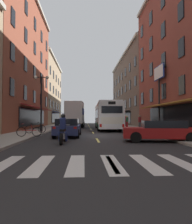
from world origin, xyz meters
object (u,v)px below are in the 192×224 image
Objects in this scene: sedan_mid at (68,128)px; sedan_far at (161,131)px; transit_bus at (107,116)px; motorcycle_rider at (63,131)px; pedestrian_far at (140,122)px; box_truck at (75,115)px; billboard_sign at (159,81)px; street_lamp_twin at (41,100)px; sedan_near at (77,122)px; bicycle_near at (36,129)px; pedestrian_near at (126,120)px; bicycle_mid at (29,131)px; pedestrian_mid at (127,121)px.

sedan_mid is 0.91× the size of sedan_far.
transit_bus reaches higher than sedan_mid.
pedestrian_far is at bearing 57.27° from motorcycle_rider.
box_truck is 18.53m from motorcycle_rider.
sedan_mid is 11.30m from pedestrian_far.
billboard_sign is at bearing 45.46° from motorcycle_rider.
street_lamp_twin is at bearing -174.38° from billboard_sign.
sedan_near is 1.12× the size of sedan_mid.
pedestrian_far is at bearing -38.42° from box_truck.
bicycle_near is 0.97× the size of pedestrian_near.
bicycle_near is (-6.98, -7.41, -1.20)m from transit_bus.
sedan_near is at bearing 116.84° from billboard_sign.
sedan_far is 2.71× the size of bicycle_mid.
pedestrian_far reaches higher than sedan_far.
pedestrian_near is 1.10× the size of pedestrian_mid.
pedestrian_near is at bearing 5.50° from box_truck.
pedestrian_mid is 4.57m from pedestrian_far.
pedestrian_far is at bearing 80.19° from sedan_far.
motorcycle_rider is at bearing -69.91° from street_lamp_twin.
pedestrian_far is (0.54, -4.54, 0.03)m from pedestrian_mid.
box_truck reaches higher than transit_bus.
pedestrian_near is 2.55m from pedestrian_mid.
transit_bus is 6.94× the size of pedestrian_far.
bicycle_mid is (0.35, -3.29, 0.00)m from bicycle_near.
pedestrian_near is at bearing -83.26° from pedestrian_mid.
box_truck is 7.86m from pedestrian_near.
motorcycle_rider reaches higher than sedan_far.
pedestrian_far is at bearing 42.01° from bicycle_mid.
bicycle_mid is (-2.30, -25.10, -0.20)m from sedan_near.
pedestrian_far is (-1.27, 2.93, -4.33)m from billboard_sign.
billboard_sign is 1.61× the size of sedan_mid.
street_lamp_twin is at bearing 93.51° from bicycle_mid.
transit_bus is 2.44× the size of sedan_far.
pedestrian_mid is 0.29× the size of street_lamp_twin.
pedestrian_far is (3.82, -1.28, -0.73)m from transit_bus.
street_lamp_twin reaches higher than sedan_near.
street_lamp_twin is (0.03, 2.01, 2.61)m from bicycle_near.
motorcycle_rider is at bearing -175.54° from sedan_far.
pedestrian_far reaches higher than sedan_near.
billboard_sign reaches higher than motorcycle_rider.
street_lamp_twin is at bearing -98.45° from pedestrian_far.
bicycle_near is (-12.08, -3.19, -4.80)m from billboard_sign.
bicycle_near is 16.94m from pedestrian_near.
box_truck is at bearing 1.36° from pedestrian_mid.
pedestrian_near reaches higher than motorcycle_rider.
sedan_far is (-3.30, -8.79, -4.64)m from billboard_sign.
pedestrian_far is (10.80, 6.13, 0.47)m from bicycle_near.
bicycle_near is 0.99× the size of bicycle_mid.
billboard_sign is at bearing 69.42° from sedan_far.
transit_bus reaches higher than sedan_near.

